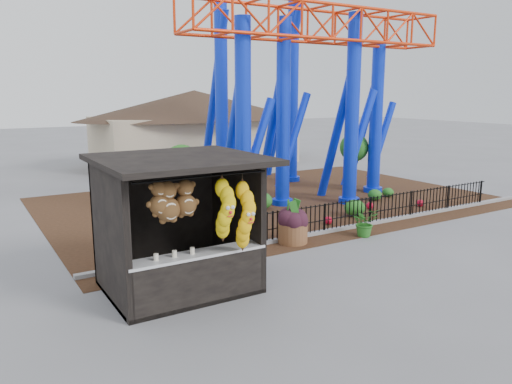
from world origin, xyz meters
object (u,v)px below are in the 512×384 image
prize_booth (182,227)px  roller_coaster (292,44)px  terracotta_planter (293,233)px  potted_plant (365,222)px

prize_booth → roller_coaster: roller_coaster is taller
terracotta_planter → potted_plant: 2.45m
terracotta_planter → potted_plant: potted_plant is taller
roller_coaster → potted_plant: bearing=-103.1°
roller_coaster → potted_plant: (-1.42, -6.12, -5.99)m
prize_booth → terracotta_planter: 4.85m
prize_booth → potted_plant: prize_booth is taller
roller_coaster → potted_plant: size_ratio=12.08×
prize_booth → terracotta_planter: (4.33, 1.81, -1.23)m
prize_booth → roller_coaster: size_ratio=0.32×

